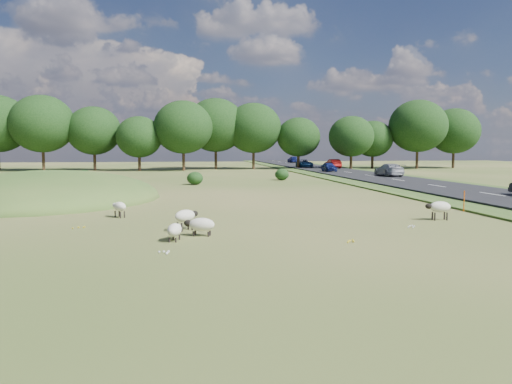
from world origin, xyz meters
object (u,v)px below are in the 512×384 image
(car_0, at_px, (389,170))
(car_3, at_px, (304,163))
(car_1, at_px, (329,167))
(sheep_3, at_px, (439,207))
(sheep_0, at_px, (119,207))
(car_2, at_px, (293,160))
(sheep_1, at_px, (186,216))
(car_4, at_px, (333,164))
(sheep_2, at_px, (201,224))
(marker_post, at_px, (464,201))
(sheep_4, at_px, (175,230))

(car_0, height_order, car_3, car_0)
(car_1, bearing_deg, sheep_3, -99.78)
(sheep_0, xyz_separation_m, car_3, (23.71, 55.43, 0.33))
(sheep_3, distance_m, car_2, 85.03)
(sheep_1, bearing_deg, car_4, 25.42)
(car_0, distance_m, car_2, 51.54)
(sheep_1, distance_m, car_1, 50.09)
(sheep_3, xyz_separation_m, car_0, (11.47, 32.71, 0.33))
(sheep_2, bearing_deg, sheep_0, -38.64)
(sheep_1, height_order, car_0, car_0)
(car_0, distance_m, car_1, 12.37)
(sheep_1, xyz_separation_m, car_4, (24.12, 56.11, 0.33))
(car_2, bearing_deg, car_1, 84.54)
(sheep_2, bearing_deg, car_4, -94.29)
(car_0, bearing_deg, sheep_1, 54.66)
(sheep_0, height_order, sheep_1, sheep_1)
(car_1, bearing_deg, sheep_1, -113.93)
(sheep_2, distance_m, car_3, 64.57)
(marker_post, bearing_deg, car_2, 84.13)
(sheep_1, bearing_deg, sheep_4, -141.91)
(car_2, relative_size, car_4, 1.02)
(sheep_1, xyz_separation_m, sheep_4, (-0.44, -2.38, -0.21))
(sheep_3, distance_m, sheep_4, 13.60)
(sheep_0, xyz_separation_m, car_2, (27.51, 80.92, 0.33))
(sheep_2, bearing_deg, sheep_1, -48.97)
(car_2, bearing_deg, car_3, 81.52)
(sheep_0, relative_size, sheep_3, 0.85)
(sheep_2, bearing_deg, car_3, -89.83)
(marker_post, xyz_separation_m, sheep_4, (-16.19, -6.59, -0.16))
(sheep_4, relative_size, car_4, 0.28)
(sheep_1, xyz_separation_m, sheep_3, (12.65, 1.30, 0.02))
(sheep_2, height_order, car_4, car_4)
(marker_post, height_order, car_4, car_4)
(marker_post, bearing_deg, sheep_0, 178.73)
(sheep_4, distance_m, car_3, 65.80)
(marker_post, bearing_deg, car_4, 80.84)
(sheep_2, bearing_deg, car_0, -105.62)
(sheep_1, relative_size, sheep_4, 0.98)
(sheep_1, xyz_separation_m, car_0, (24.12, 34.01, 0.34))
(car_4, bearing_deg, car_0, 90.00)
(car_2, bearing_deg, sheep_0, 71.22)
(car_1, bearing_deg, car_4, 69.80)
(car_1, relative_size, car_3, 0.80)
(marker_post, relative_size, sheep_3, 0.90)
(sheep_1, distance_m, car_4, 61.07)
(sheep_2, relative_size, sheep_3, 1.03)
(car_0, distance_m, car_3, 26.33)
(marker_post, xyz_separation_m, sheep_0, (-19.14, 0.42, -0.03))
(car_4, bearing_deg, sheep_4, 67.22)
(sheep_2, xyz_separation_m, sheep_3, (12.04, 2.73, 0.19))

